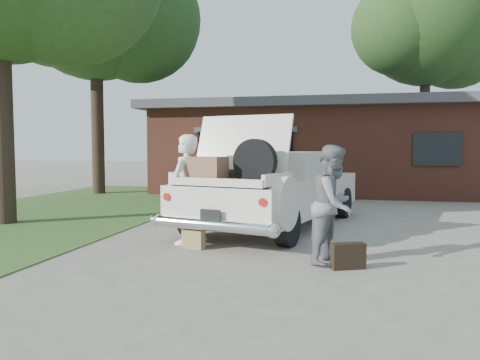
# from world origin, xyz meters

# --- Properties ---
(ground) EXTENTS (90.00, 90.00, 0.00)m
(ground) POSITION_xyz_m (0.00, 0.00, 0.00)
(ground) COLOR gray
(ground) RESTS_ON ground
(grass_strip) EXTENTS (6.00, 16.00, 0.02)m
(grass_strip) POSITION_xyz_m (-5.50, 3.00, 0.01)
(grass_strip) COLOR #2D4C1E
(grass_strip) RESTS_ON ground
(house) EXTENTS (12.80, 7.80, 3.30)m
(house) POSITION_xyz_m (0.98, 11.47, 1.67)
(house) COLOR brown
(house) RESTS_ON ground
(tree_back) EXTENTS (6.85, 5.95, 9.99)m
(tree_back) POSITION_xyz_m (-6.77, 7.96, 6.71)
(tree_back) COLOR #38281E
(tree_back) RESTS_ON ground
(tree_right) EXTENTS (6.88, 5.99, 10.39)m
(tree_right) POSITION_xyz_m (5.30, 15.20, 7.08)
(tree_right) COLOR #38281E
(tree_right) RESTS_ON ground
(sedan) EXTENTS (3.42, 5.87, 2.24)m
(sedan) POSITION_xyz_m (0.36, 2.42, 0.81)
(sedan) COLOR silver
(sedan) RESTS_ON ground
(woman_left) EXTENTS (0.54, 0.74, 1.88)m
(woman_left) POSITION_xyz_m (-0.91, 0.35, 0.94)
(woman_left) COLOR white
(woman_left) RESTS_ON ground
(woman_right) EXTENTS (0.91, 1.01, 1.70)m
(woman_right) POSITION_xyz_m (1.62, -0.49, 0.85)
(woman_right) COLOR slate
(woman_right) RESTS_ON ground
(suitcase_left) EXTENTS (0.41, 0.25, 0.30)m
(suitcase_left) POSITION_xyz_m (-0.65, -0.00, 0.15)
(suitcase_left) COLOR #9D854F
(suitcase_left) RESTS_ON ground
(suitcase_right) EXTENTS (0.49, 0.32, 0.36)m
(suitcase_right) POSITION_xyz_m (1.83, -0.79, 0.18)
(suitcase_right) COLOR black
(suitcase_right) RESTS_ON ground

